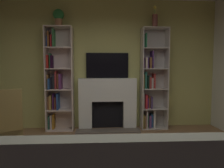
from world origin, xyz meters
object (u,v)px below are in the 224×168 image
object	(u,v)px
tv	(107,66)
vase_with_flowers	(155,20)
bookshelf_left	(57,81)
potted_plant	(59,17)
fireplace	(108,102)
bookshelf_right	(151,84)

from	to	relation	value
tv	vase_with_flowers	distance (m)	1.44
bookshelf_left	tv	bearing A→B (deg)	4.70
potted_plant	fireplace	bearing A→B (deg)	1.67
fireplace	tv	world-z (taller)	tv
potted_plant	tv	bearing A→B (deg)	6.60
fireplace	bookshelf_right	world-z (taller)	bookshelf_right
potted_plant	bookshelf_left	bearing A→B (deg)	153.19
bookshelf_right	potted_plant	distance (m)	2.48
fireplace	vase_with_flowers	bearing A→B (deg)	-1.69
fireplace	bookshelf_left	size ratio (longest dim) A/B	0.62
fireplace	tv	distance (m)	0.81
potted_plant	vase_with_flowers	size ratio (longest dim) A/B	0.77
bookshelf_right	vase_with_flowers	world-z (taller)	vase_with_flowers
tv	bookshelf_right	distance (m)	1.06
fireplace	bookshelf_left	xyz separation A→B (m)	(-1.10, -0.00, 0.48)
bookshelf_left	bookshelf_right	xyz separation A→B (m)	(2.07, -0.00, -0.08)
bookshelf_right	fireplace	bearing A→B (deg)	179.77
tv	potted_plant	bearing A→B (deg)	-173.40
fireplace	tv	bearing A→B (deg)	90.00
bookshelf_right	vase_with_flowers	size ratio (longest dim) A/B	4.68
vase_with_flowers	fireplace	bearing A→B (deg)	178.31
fireplace	bookshelf_left	world-z (taller)	bookshelf_left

